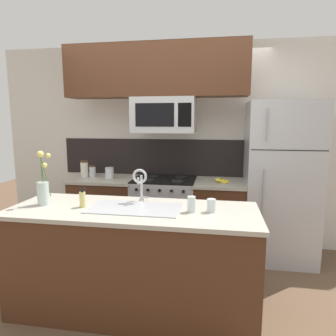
{
  "coord_description": "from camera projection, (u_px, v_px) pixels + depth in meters",
  "views": [
    {
      "loc": [
        0.65,
        -2.68,
        1.64
      ],
      "look_at": [
        0.15,
        0.27,
        1.16
      ],
      "focal_mm": 32.0,
      "sensor_mm": 36.0,
      "label": 1
    }
  ],
  "objects": [
    {
      "name": "dish_soap_bottle",
      "position": [
        83.0,
        199.0,
        2.53
      ],
      "size": [
        0.06,
        0.05,
        0.16
      ],
      "color": "#DBCC75",
      "rests_on": "island_counter"
    },
    {
      "name": "storage_jar_tall",
      "position": [
        84.0,
        169.0,
        3.89
      ],
      "size": [
        0.1,
        0.1,
        0.21
      ],
      "color": "silver",
      "rests_on": "back_counter_left"
    },
    {
      "name": "ground_plane",
      "position": [
        149.0,
        287.0,
        2.97
      ],
      "size": [
        10.0,
        10.0,
        0.0
      ],
      "primitive_type": "plane",
      "color": "brown"
    },
    {
      "name": "back_counter_right",
      "position": [
        219.0,
        218.0,
        3.67
      ],
      "size": [
        0.62,
        0.65,
        0.91
      ],
      "color": "#4C2B19",
      "rests_on": "ground"
    },
    {
      "name": "island_counter",
      "position": [
        134.0,
        260.0,
        2.57
      ],
      "size": [
        2.08,
        0.76,
        0.91
      ],
      "color": "#4C2B19",
      "rests_on": "ground"
    },
    {
      "name": "storage_jar_short",
      "position": [
        110.0,
        173.0,
        3.81
      ],
      "size": [
        0.11,
        0.11,
        0.14
      ],
      "color": "silver",
      "rests_on": "back_counter_left"
    },
    {
      "name": "refrigerator",
      "position": [
        280.0,
        182.0,
        3.5
      ],
      "size": [
        0.8,
        0.74,
        1.85
      ],
      "color": "#B7BABF",
      "rests_on": "ground"
    },
    {
      "name": "rear_partition",
      "position": [
        192.0,
        146.0,
        3.96
      ],
      "size": [
        5.2,
        0.1,
        2.6
      ],
      "primitive_type": "cube",
      "color": "silver",
      "rests_on": "ground"
    },
    {
      "name": "drinking_glass",
      "position": [
        191.0,
        204.0,
        2.39
      ],
      "size": [
        0.07,
        0.07,
        0.13
      ],
      "color": "silver",
      "rests_on": "island_counter"
    },
    {
      "name": "splash_band",
      "position": [
        169.0,
        157.0,
        3.98
      ],
      "size": [
        2.92,
        0.01,
        0.48
      ],
      "primitive_type": "cube",
      "color": "black",
      "rests_on": "rear_partition"
    },
    {
      "name": "upper_cabinet_band",
      "position": [
        155.0,
        71.0,
        3.47
      ],
      "size": [
        2.13,
        0.34,
        0.6
      ],
      "primitive_type": "cube",
      "color": "#4C2B19"
    },
    {
      "name": "kitchen_sink",
      "position": [
        135.0,
        216.0,
        2.5
      ],
      "size": [
        0.76,
        0.4,
        0.16
      ],
      "color": "#ADAFB5",
      "rests_on": "island_counter"
    },
    {
      "name": "flower_vase",
      "position": [
        43.0,
        191.0,
        2.59
      ],
      "size": [
        0.11,
        0.13,
        0.47
      ],
      "color": "silver",
      "rests_on": "island_counter"
    },
    {
      "name": "spare_glass",
      "position": [
        211.0,
        206.0,
        2.39
      ],
      "size": [
        0.07,
        0.07,
        0.11
      ],
      "color": "silver",
      "rests_on": "island_counter"
    },
    {
      "name": "banana_bunch",
      "position": [
        222.0,
        181.0,
        3.53
      ],
      "size": [
        0.19,
        0.16,
        0.08
      ],
      "color": "yellow",
      "rests_on": "back_counter_right"
    },
    {
      "name": "sink_faucet",
      "position": [
        140.0,
        181.0,
        2.65
      ],
      "size": [
        0.14,
        0.14,
        0.31
      ],
      "color": "#B7BABF",
      "rests_on": "island_counter"
    },
    {
      "name": "back_counter_left",
      "position": [
        107.0,
        212.0,
        3.9
      ],
      "size": [
        0.81,
        0.65,
        0.91
      ],
      "color": "#4C2B19",
      "rests_on": "ground"
    },
    {
      "name": "stove_range",
      "position": [
        165.0,
        214.0,
        3.78
      ],
      "size": [
        0.76,
        0.64,
        0.93
      ],
      "color": "#B7BABF",
      "rests_on": "ground"
    },
    {
      "name": "microwave",
      "position": [
        164.0,
        115.0,
        3.56
      ],
      "size": [
        0.74,
        0.4,
        0.41
      ],
      "color": "#B7BABF"
    },
    {
      "name": "storage_jar_medium",
      "position": [
        93.0,
        171.0,
        3.89
      ],
      "size": [
        0.08,
        0.08,
        0.15
      ],
      "color": "silver",
      "rests_on": "back_counter_left"
    }
  ]
}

